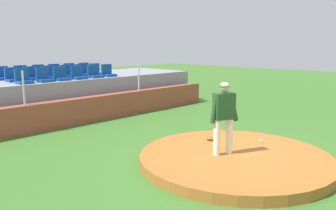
# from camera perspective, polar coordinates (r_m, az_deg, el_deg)

# --- Properties ---
(ground_plane) EXTENTS (60.00, 60.00, 0.00)m
(ground_plane) POSITION_cam_1_polar(r_m,az_deg,el_deg) (8.21, 11.19, -9.63)
(ground_plane) COLOR #3C7029
(pitchers_mound) EXTENTS (4.48, 4.48, 0.22)m
(pitchers_mound) POSITION_cam_1_polar(r_m,az_deg,el_deg) (8.17, 11.22, -8.89)
(pitchers_mound) COLOR #A66329
(pitchers_mound) RESTS_ON ground_plane
(pitcher) EXTENTS (0.72, 0.42, 1.73)m
(pitcher) POSITION_cam_1_polar(r_m,az_deg,el_deg) (7.84, 9.42, -1.20)
(pitcher) COLOR white
(pitcher) RESTS_ON pitchers_mound
(baseball) EXTENTS (0.07, 0.07, 0.07)m
(baseball) POSITION_cam_1_polar(r_m,az_deg,el_deg) (9.24, 15.41, -5.86)
(baseball) COLOR white
(baseball) RESTS_ON pitchers_mound
(fielding_glove) EXTENTS (0.35, 0.36, 0.11)m
(fielding_glove) POSITION_cam_1_polar(r_m,az_deg,el_deg) (9.14, 7.43, -5.63)
(fielding_glove) COLOR brown
(fielding_glove) RESTS_ON pitchers_mound
(brick_barrier) EXTENTS (12.35, 0.40, 0.91)m
(brick_barrier) POSITION_cam_1_polar(r_m,az_deg,el_deg) (12.44, -13.57, -0.77)
(brick_barrier) COLOR #994935
(brick_barrier) RESTS_ON ground_plane
(fence_post_left) EXTENTS (0.06, 0.06, 1.07)m
(fence_post_left) POSITION_cam_1_polar(r_m,az_deg,el_deg) (11.27, -23.23, 2.67)
(fence_post_left) COLOR silver
(fence_post_left) RESTS_ON brick_barrier
(fence_post_right) EXTENTS (0.06, 0.06, 1.07)m
(fence_post_right) POSITION_cam_1_polar(r_m,az_deg,el_deg) (13.79, -4.97, 4.68)
(fence_post_right) COLOR silver
(fence_post_right) RESTS_ON brick_barrier
(bleacher_platform) EXTENTS (12.31, 3.56, 1.46)m
(bleacher_platform) POSITION_cam_1_polar(r_m,az_deg,el_deg) (14.34, -18.56, 1.54)
(bleacher_platform) COLOR gray
(bleacher_platform) RESTS_ON ground_plane
(stadium_chair_0) EXTENTS (0.48, 0.44, 0.50)m
(stadium_chair_0) POSITION_cam_1_polar(r_m,az_deg,el_deg) (12.33, -23.27, 4.07)
(stadium_chair_0) COLOR #114490
(stadium_chair_0) RESTS_ON bleacher_platform
(stadium_chair_1) EXTENTS (0.48, 0.44, 0.50)m
(stadium_chair_1) POSITION_cam_1_polar(r_m,az_deg,el_deg) (12.64, -20.21, 4.40)
(stadium_chair_1) COLOR #114490
(stadium_chair_1) RESTS_ON bleacher_platform
(stadium_chair_2) EXTENTS (0.48, 0.44, 0.50)m
(stadium_chair_2) POSITION_cam_1_polar(r_m,az_deg,el_deg) (12.97, -17.64, 4.68)
(stadium_chair_2) COLOR #114490
(stadium_chair_2) RESTS_ON bleacher_platform
(stadium_chair_3) EXTENTS (0.48, 0.44, 0.50)m
(stadium_chair_3) POSITION_cam_1_polar(r_m,az_deg,el_deg) (13.29, -14.94, 4.93)
(stadium_chair_3) COLOR #114490
(stadium_chair_3) RESTS_ON bleacher_platform
(stadium_chair_4) EXTENTS (0.48, 0.44, 0.50)m
(stadium_chair_4) POSITION_cam_1_polar(r_m,az_deg,el_deg) (13.70, -12.32, 5.19)
(stadium_chair_4) COLOR #114490
(stadium_chair_4) RESTS_ON bleacher_platform
(stadium_chair_5) EXTENTS (0.48, 0.44, 0.50)m
(stadium_chair_5) POSITION_cam_1_polar(r_m,az_deg,el_deg) (14.12, -10.11, 5.41)
(stadium_chair_5) COLOR #114490
(stadium_chair_5) RESTS_ON bleacher_platform
(stadium_chair_6) EXTENTS (0.48, 0.44, 0.50)m
(stadium_chair_6) POSITION_cam_1_polar(r_m,az_deg,el_deg) (13.18, -24.72, 4.30)
(stadium_chair_6) COLOR #114490
(stadium_chair_6) RESTS_ON bleacher_platform
(stadium_chair_7) EXTENTS (0.48, 0.44, 0.50)m
(stadium_chair_7) POSITION_cam_1_polar(r_m,az_deg,el_deg) (13.46, -22.12, 4.59)
(stadium_chair_7) COLOR #114490
(stadium_chair_7) RESTS_ON bleacher_platform
(stadium_chair_8) EXTENTS (0.48, 0.44, 0.50)m
(stadium_chair_8) POSITION_cam_1_polar(r_m,az_deg,el_deg) (13.75, -19.43, 4.86)
(stadium_chair_8) COLOR #114490
(stadium_chair_8) RESTS_ON bleacher_platform
(stadium_chair_9) EXTENTS (0.48, 0.44, 0.50)m
(stadium_chair_9) POSITION_cam_1_polar(r_m,az_deg,el_deg) (14.12, -16.75, 5.13)
(stadium_chair_9) COLOR #114490
(stadium_chair_9) RESTS_ON bleacher_platform
(stadium_chair_10) EXTENTS (0.48, 0.44, 0.50)m
(stadium_chair_10) POSITION_cam_1_polar(r_m,az_deg,el_deg) (14.48, -14.40, 5.36)
(stadium_chair_10) COLOR #114490
(stadium_chair_10) RESTS_ON bleacher_platform
(stadium_chair_11) EXTENTS (0.48, 0.44, 0.50)m
(stadium_chair_11) POSITION_cam_1_polar(r_m,az_deg,el_deg) (14.84, -12.10, 5.57)
(stadium_chair_11) COLOR #114490
(stadium_chair_11) RESTS_ON bleacher_platform
(stadium_chair_12) EXTENTS (0.48, 0.44, 0.50)m
(stadium_chair_12) POSITION_cam_1_polar(r_m,az_deg,el_deg) (14.00, -26.21, 4.48)
(stadium_chair_12) COLOR #114490
(stadium_chair_12) RESTS_ON bleacher_platform
(stadium_chair_13) EXTENTS (0.48, 0.44, 0.50)m
(stadium_chair_13) POSITION_cam_1_polar(r_m,az_deg,el_deg) (14.32, -23.51, 4.79)
(stadium_chair_13) COLOR #114490
(stadium_chair_13) RESTS_ON bleacher_platform
(stadium_chair_14) EXTENTS (0.48, 0.44, 0.50)m
(stadium_chair_14) POSITION_cam_1_polar(r_m,az_deg,el_deg) (14.57, -20.89, 5.04)
(stadium_chair_14) COLOR #114490
(stadium_chair_14) RESTS_ON bleacher_platform
(stadium_chair_15) EXTENTS (0.48, 0.44, 0.50)m
(stadium_chair_15) POSITION_cam_1_polar(r_m,az_deg,el_deg) (14.88, -18.55, 5.28)
(stadium_chair_15) COLOR #114490
(stadium_chair_15) RESTS_ON bleacher_platform
(stadium_chair_16) EXTENTS (0.48, 0.44, 0.50)m
(stadium_chair_16) POSITION_cam_1_polar(r_m,az_deg,el_deg) (15.20, -16.18, 5.49)
(stadium_chair_16) COLOR #114490
(stadium_chair_16) RESTS_ON bleacher_platform
(stadium_chair_17) EXTENTS (0.48, 0.44, 0.50)m
(stadium_chair_17) POSITION_cam_1_polar(r_m,az_deg,el_deg) (15.57, -13.84, 5.71)
(stadium_chair_17) COLOR #114490
(stadium_chair_17) RESTS_ON bleacher_platform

